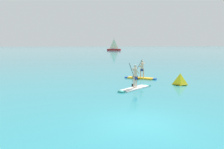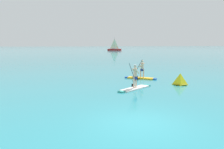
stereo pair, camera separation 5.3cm
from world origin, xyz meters
name	(u,v)px [view 1 (the left image)]	position (x,y,z in m)	size (l,w,h in m)	color
ground	(140,123)	(0.00, 0.00, 0.00)	(440.00, 440.00, 0.00)	teal
paddleboarder_mid_center	(135,84)	(1.93, 6.83, 0.38)	(3.06, 2.42, 1.96)	white
paddleboarder_far_right	(141,75)	(3.89, 11.24, 0.35)	(2.74, 2.11, 1.90)	yellow
race_marker_buoy	(180,80)	(6.01, 7.64, 0.41)	(1.21, 1.21, 0.94)	yellow
sailboat_right_horizon	(114,49)	(18.45, 90.45, 0.77)	(6.23, 4.04, 5.92)	#A51E1E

